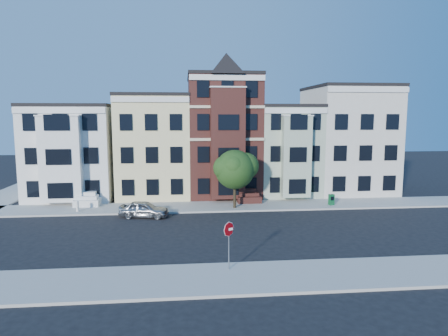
{
  "coord_description": "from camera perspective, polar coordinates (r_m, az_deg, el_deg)",
  "views": [
    {
      "loc": [
        -3.96,
        -27.02,
        8.21
      ],
      "look_at": [
        -0.98,
        3.2,
        4.2
      ],
      "focal_mm": 32.0,
      "sensor_mm": 36.0,
      "label": 1
    }
  ],
  "objects": [
    {
      "name": "far_sidewalk",
      "position": [
        36.17,
        0.8,
        -5.48
      ],
      "size": [
        60.0,
        4.0,
        0.15
      ],
      "primitive_type": "cube",
      "color": "#9E9B93",
      "rests_on": "ground"
    },
    {
      "name": "newspaper_box",
      "position": [
        37.55,
        15.09,
        -4.38
      ],
      "size": [
        0.51,
        0.48,
        0.97
      ],
      "primitive_type": "cube",
      "rotation": [
        0.0,
        0.0,
        0.22
      ],
      "color": "#125A2D",
      "rests_on": "far_sidewalk"
    },
    {
      "name": "stop_sign",
      "position": [
        21.23,
        0.69,
        -10.61
      ],
      "size": [
        0.78,
        0.39,
        2.91
      ],
      "primitive_type": null,
      "rotation": [
        0.0,
        0.0,
        0.37
      ],
      "color": "#AB0209",
      "rests_on": "near_sidewalk"
    },
    {
      "name": "near_sidewalk",
      "position": [
        21.06,
        5.86,
        -15.24
      ],
      "size": [
        60.0,
        4.0,
        0.15
      ],
      "primitive_type": "cube",
      "color": "#9E9B93",
      "rests_on": "ground"
    },
    {
      "name": "house_white",
      "position": [
        43.12,
        -20.46,
        2.11
      ],
      "size": [
        8.0,
        9.0,
        9.0
      ],
      "primitive_type": "cube",
      "color": "white",
      "rests_on": "ground"
    },
    {
      "name": "house_green",
      "position": [
        42.98,
        8.48,
        2.49
      ],
      "size": [
        6.0,
        9.0,
        9.0
      ],
      "primitive_type": "cube",
      "color": "#A3B398",
      "rests_on": "ground"
    },
    {
      "name": "parked_car",
      "position": [
        33.1,
        -11.35,
        -5.78
      ],
      "size": [
        4.2,
        2.33,
        1.35
      ],
      "primitive_type": "imported",
      "rotation": [
        0.0,
        0.0,
        1.38
      ],
      "color": "#989C9F",
      "rests_on": "ground"
    },
    {
      "name": "house_brown",
      "position": [
        41.77,
        -0.18,
        4.49
      ],
      "size": [
        7.0,
        9.0,
        12.0
      ],
      "primitive_type": "cube",
      "color": "#3A1914",
      "rests_on": "ground"
    },
    {
      "name": "fire_hydrant",
      "position": [
        36.05,
        -20.21,
        -5.28
      ],
      "size": [
        0.31,
        0.31,
        0.72
      ],
      "primitive_type": "cylinder",
      "rotation": [
        0.0,
        0.0,
        -0.22
      ],
      "color": "silver",
      "rests_on": "far_sidewalk"
    },
    {
      "name": "house_yellow",
      "position": [
        41.76,
        -9.8,
        3.0
      ],
      "size": [
        7.0,
        9.0,
        10.0
      ],
      "primitive_type": "cube",
      "color": "beige",
      "rests_on": "ground"
    },
    {
      "name": "house_cream",
      "position": [
        45.13,
        17.18,
        3.74
      ],
      "size": [
        8.0,
        9.0,
        11.0
      ],
      "primitive_type": "cube",
      "color": "beige",
      "rests_on": "ground"
    },
    {
      "name": "street_tree",
      "position": [
        34.71,
        1.55,
        -0.6
      ],
      "size": [
        6.45,
        6.45,
        6.32
      ],
      "primitive_type": null,
      "rotation": [
        0.0,
        0.0,
        0.21
      ],
      "color": "#2B531C",
      "rests_on": "far_sidewalk"
    },
    {
      "name": "ground",
      "position": [
        28.52,
        2.63,
        -9.22
      ],
      "size": [
        120.0,
        120.0,
        0.0
      ],
      "primitive_type": "plane",
      "color": "black"
    }
  ]
}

